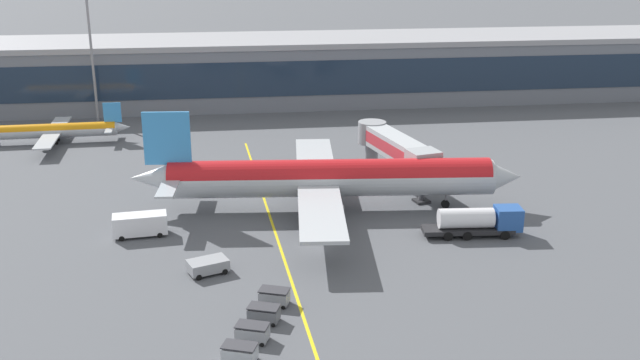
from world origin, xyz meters
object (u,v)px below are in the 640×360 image
main_airliner (328,178)px  baggage_cart_3 (264,313)px  pushback_tug (207,265)px  baggage_cart_2 (252,332)px  baggage_cart_4 (274,296)px  fuel_tanker (479,221)px  lavatory_truck (141,224)px  baggage_cart_1 (240,353)px  commuter_jet_far (49,131)px

main_airliner → baggage_cart_3: (-9.20, -26.03, -3.26)m
pushback_tug → baggage_cart_2: baggage_cart_2 is taller
baggage_cart_4 → baggage_cart_2: bearing=-110.3°
main_airliner → pushback_tug: (-14.17, -15.82, -3.20)m
fuel_tanker → baggage_cart_3: (-24.49, -15.92, -0.96)m
main_airliner → fuel_tanker: (15.29, -10.11, -2.30)m
lavatory_truck → baggage_cart_1: lavatory_truck is taller
fuel_tanker → baggage_cart_1: bearing=-140.6°
baggage_cart_2 → fuel_tanker: bearing=36.5°
baggage_cart_1 → baggage_cart_3: same height
pushback_tug → baggage_cart_4: baggage_cart_4 is taller
fuel_tanker → lavatory_truck: (-36.72, 4.81, -0.32)m
pushback_tug → lavatory_truck: size_ratio=0.73×
fuel_tanker → pushback_tug: bearing=-169.0°
lavatory_truck → commuter_jet_far: commuter_jet_far is taller
lavatory_truck → commuter_jet_far: 44.23m
fuel_tanker → baggage_cart_2: 31.85m
baggage_cart_3 → commuter_jet_far: 68.20m
commuter_jet_far → fuel_tanker: bearing=-39.5°
baggage_cart_2 → commuter_jet_far: commuter_jet_far is taller
pushback_tug → baggage_cart_2: size_ratio=1.45×
main_airliner → baggage_cart_2: bearing=-109.6°
baggage_cart_2 → main_airliner: bearing=70.4°
commuter_jet_far → baggage_cart_4: bearing=-61.6°
baggage_cart_1 → baggage_cart_2: same height
pushback_tug → baggage_cart_1: 16.45m
fuel_tanker → baggage_cart_3: bearing=-147.0°
fuel_tanker → commuter_jet_far: size_ratio=0.44×
baggage_cart_3 → commuter_jet_far: (-30.34, 61.06, 1.26)m
baggage_cart_2 → baggage_cart_4: bearing=69.7°
baggage_cart_3 → commuter_jet_far: commuter_jet_far is taller
baggage_cart_3 → baggage_cart_1: bearing=-110.3°
baggage_cart_2 → baggage_cart_3: (1.11, 3.00, 0.00)m
pushback_tug → baggage_cart_3: 11.36m
baggage_cart_2 → baggage_cart_1: bearing=-110.3°
commuter_jet_far → baggage_cart_3: bearing=-63.6°
fuel_tanker → baggage_cart_2: fuel_tanker is taller
fuel_tanker → commuter_jet_far: bearing=140.5°
fuel_tanker → baggage_cart_2: (-25.60, -18.92, -0.96)m
lavatory_truck → baggage_cart_2: 26.21m
main_airliner → pushback_tug: main_airliner is taller
baggage_cart_4 → main_airliner: bearing=70.6°
fuel_tanker → baggage_cart_2: size_ratio=3.63×
fuel_tanker → baggage_cart_4: (-23.38, -12.92, -0.96)m
main_airliner → pushback_tug: size_ratio=10.71×
baggage_cart_3 → baggage_cart_4: size_ratio=1.00×
baggage_cart_1 → pushback_tug: bearing=99.6°
baggage_cart_2 → baggage_cart_3: size_ratio=1.00×
commuter_jet_far → baggage_cart_2: bearing=-65.5°
fuel_tanker → baggage_cart_1: size_ratio=3.63×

